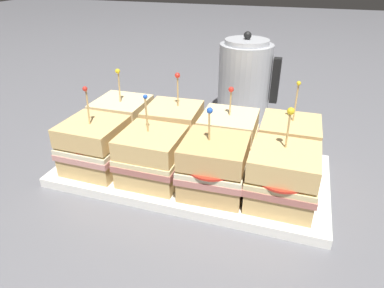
{
  "coord_description": "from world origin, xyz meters",
  "views": [
    {
      "loc": [
        0.18,
        -0.56,
        0.39
      ],
      "look_at": [
        0.0,
        0.0,
        0.07
      ],
      "focal_mm": 32.0,
      "sensor_mm": 36.0,
      "label": 1
    }
  ],
  "objects_px": {
    "sandwich_back_center_left": "(173,129)",
    "sandwich_back_center_right": "(228,137)",
    "sandwich_front_far_left": "(95,146)",
    "sandwich_back_far_left": "(123,121)",
    "sandwich_front_center_left": "(152,156)",
    "sandwich_front_center_right": "(214,166)",
    "sandwich_front_far_right": "(282,177)",
    "serving_platter": "(192,171)",
    "sandwich_back_far_right": "(288,145)",
    "kettle_steel": "(245,80)"
  },
  "relations": [
    {
      "from": "sandwich_back_center_left",
      "to": "sandwich_back_center_right",
      "type": "distance_m",
      "value": 0.12
    },
    {
      "from": "sandwich_front_far_left",
      "to": "sandwich_back_far_left",
      "type": "bearing_deg",
      "value": 91.79
    },
    {
      "from": "sandwich_front_center_left",
      "to": "sandwich_front_center_right",
      "type": "xyz_separation_m",
      "value": [
        0.12,
        -0.0,
        0.0
      ]
    },
    {
      "from": "sandwich_front_far_right",
      "to": "sandwich_back_far_left",
      "type": "relative_size",
      "value": 0.99
    },
    {
      "from": "serving_platter",
      "to": "sandwich_front_far_left",
      "type": "bearing_deg",
      "value": -161.28
    },
    {
      "from": "sandwich_front_far_left",
      "to": "sandwich_back_far_right",
      "type": "bearing_deg",
      "value": 18.76
    },
    {
      "from": "serving_platter",
      "to": "sandwich_back_far_left",
      "type": "height_order",
      "value": "sandwich_back_far_left"
    },
    {
      "from": "serving_platter",
      "to": "sandwich_front_far_right",
      "type": "height_order",
      "value": "sandwich_front_far_right"
    },
    {
      "from": "sandwich_front_far_left",
      "to": "sandwich_back_far_right",
      "type": "height_order",
      "value": "sandwich_back_far_right"
    },
    {
      "from": "sandwich_back_center_left",
      "to": "kettle_steel",
      "type": "bearing_deg",
      "value": 69.76
    },
    {
      "from": "sandwich_back_far_left",
      "to": "sandwich_back_far_right",
      "type": "distance_m",
      "value": 0.36
    },
    {
      "from": "kettle_steel",
      "to": "sandwich_back_far_right",
      "type": "bearing_deg",
      "value": -63.12
    },
    {
      "from": "kettle_steel",
      "to": "sandwich_front_center_left",
      "type": "bearing_deg",
      "value": -103.85
    },
    {
      "from": "sandwich_back_far_left",
      "to": "serving_platter",
      "type": "bearing_deg",
      "value": -18.1
    },
    {
      "from": "sandwich_back_far_left",
      "to": "sandwich_back_center_left",
      "type": "distance_m",
      "value": 0.12
    },
    {
      "from": "sandwich_front_center_left",
      "to": "kettle_steel",
      "type": "height_order",
      "value": "kettle_steel"
    },
    {
      "from": "serving_platter",
      "to": "sandwich_back_center_right",
      "type": "xyz_separation_m",
      "value": [
        0.06,
        0.06,
        0.06
      ]
    },
    {
      "from": "sandwich_back_center_left",
      "to": "sandwich_back_center_right",
      "type": "height_order",
      "value": "sandwich_back_center_left"
    },
    {
      "from": "sandwich_front_center_right",
      "to": "sandwich_front_far_right",
      "type": "distance_m",
      "value": 0.12
    },
    {
      "from": "sandwich_back_far_left",
      "to": "sandwich_back_far_right",
      "type": "bearing_deg",
      "value": 0.15
    },
    {
      "from": "sandwich_front_center_left",
      "to": "sandwich_back_far_right",
      "type": "distance_m",
      "value": 0.27
    },
    {
      "from": "sandwich_back_center_right",
      "to": "kettle_steel",
      "type": "relative_size",
      "value": 0.67
    },
    {
      "from": "sandwich_back_center_right",
      "to": "kettle_steel",
      "type": "distance_m",
      "value": 0.28
    },
    {
      "from": "sandwich_back_far_left",
      "to": "sandwich_back_center_right",
      "type": "relative_size",
      "value": 1.11
    },
    {
      "from": "sandwich_front_far_left",
      "to": "sandwich_back_far_left",
      "type": "xyz_separation_m",
      "value": [
        -0.0,
        0.12,
        0.0
      ]
    },
    {
      "from": "sandwich_front_center_right",
      "to": "sandwich_back_center_right",
      "type": "height_order",
      "value": "sandwich_front_center_right"
    },
    {
      "from": "sandwich_front_center_right",
      "to": "sandwich_back_far_left",
      "type": "xyz_separation_m",
      "value": [
        -0.25,
        0.12,
        -0.0
      ]
    },
    {
      "from": "sandwich_back_center_right",
      "to": "sandwich_back_far_right",
      "type": "xyz_separation_m",
      "value": [
        0.12,
        -0.0,
        0.0
      ]
    },
    {
      "from": "sandwich_front_center_right",
      "to": "sandwich_back_center_right",
      "type": "relative_size",
      "value": 1.03
    },
    {
      "from": "sandwich_front_far_left",
      "to": "sandwich_front_center_right",
      "type": "xyz_separation_m",
      "value": [
        0.24,
        -0.0,
        0.0
      ]
    },
    {
      "from": "sandwich_front_center_left",
      "to": "sandwich_front_far_right",
      "type": "xyz_separation_m",
      "value": [
        0.24,
        0.0,
        0.0
      ]
    },
    {
      "from": "sandwich_front_far_right",
      "to": "kettle_steel",
      "type": "relative_size",
      "value": 0.74
    },
    {
      "from": "sandwich_back_far_left",
      "to": "sandwich_back_center_left",
      "type": "bearing_deg",
      "value": -0.26
    },
    {
      "from": "serving_platter",
      "to": "sandwich_back_far_right",
      "type": "xyz_separation_m",
      "value": [
        0.18,
        0.06,
        0.06
      ]
    },
    {
      "from": "sandwich_front_far_left",
      "to": "sandwich_back_center_right",
      "type": "height_order",
      "value": "sandwich_front_far_left"
    },
    {
      "from": "sandwich_front_far_left",
      "to": "sandwich_front_far_right",
      "type": "xyz_separation_m",
      "value": [
        0.36,
        0.0,
        0.0
      ]
    },
    {
      "from": "sandwich_back_center_left",
      "to": "sandwich_back_center_right",
      "type": "xyz_separation_m",
      "value": [
        0.12,
        0.0,
        -0.0
      ]
    },
    {
      "from": "sandwich_front_center_left",
      "to": "sandwich_back_center_left",
      "type": "relative_size",
      "value": 0.97
    },
    {
      "from": "serving_platter",
      "to": "sandwich_front_center_left",
      "type": "height_order",
      "value": "sandwich_front_center_left"
    },
    {
      "from": "sandwich_back_center_left",
      "to": "sandwich_front_center_left",
      "type": "bearing_deg",
      "value": -88.05
    },
    {
      "from": "sandwich_front_far_left",
      "to": "sandwich_back_far_right",
      "type": "relative_size",
      "value": 0.97
    },
    {
      "from": "sandwich_front_center_right",
      "to": "kettle_steel",
      "type": "distance_m",
      "value": 0.4
    },
    {
      "from": "sandwich_back_far_right",
      "to": "kettle_steel",
      "type": "height_order",
      "value": "kettle_steel"
    },
    {
      "from": "sandwich_front_far_right",
      "to": "sandwich_back_center_left",
      "type": "xyz_separation_m",
      "value": [
        -0.24,
        0.12,
        -0.0
      ]
    },
    {
      "from": "sandwich_front_far_left",
      "to": "kettle_steel",
      "type": "xyz_separation_m",
      "value": [
        0.22,
        0.4,
        0.04
      ]
    },
    {
      "from": "sandwich_front_far_right",
      "to": "sandwich_back_far_right",
      "type": "xyz_separation_m",
      "value": [
        0.0,
        0.12,
        -0.0
      ]
    },
    {
      "from": "sandwich_back_far_right",
      "to": "kettle_steel",
      "type": "bearing_deg",
      "value": 116.88
    },
    {
      "from": "sandwich_front_far_right",
      "to": "sandwich_back_far_right",
      "type": "bearing_deg",
      "value": 89.66
    },
    {
      "from": "sandwich_front_center_left",
      "to": "sandwich_front_far_left",
      "type": "bearing_deg",
      "value": -179.9
    },
    {
      "from": "sandwich_front_center_right",
      "to": "sandwich_back_far_right",
      "type": "distance_m",
      "value": 0.17
    }
  ]
}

